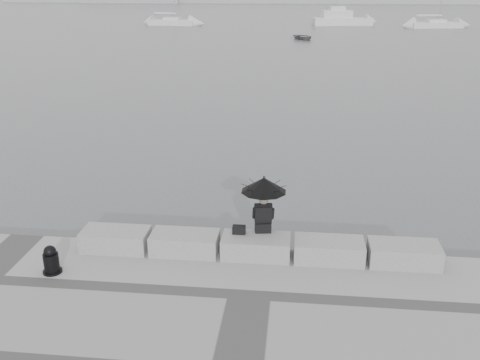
# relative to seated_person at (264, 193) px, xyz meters

# --- Properties ---
(ground) EXTENTS (360.00, 360.00, 0.00)m
(ground) POSITION_rel_seated_person_xyz_m (-0.14, 0.09, -1.98)
(ground) COLOR #4F5154
(ground) RESTS_ON ground
(stone_block_far_left) EXTENTS (1.60, 0.80, 0.50)m
(stone_block_far_left) POSITION_rel_seated_person_xyz_m (-3.54, -0.36, -1.23)
(stone_block_far_left) COLOR gray
(stone_block_far_left) RESTS_ON promenade
(stone_block_left) EXTENTS (1.60, 0.80, 0.50)m
(stone_block_left) POSITION_rel_seated_person_xyz_m (-1.84, -0.36, -1.23)
(stone_block_left) COLOR gray
(stone_block_left) RESTS_ON promenade
(stone_block_centre) EXTENTS (1.60, 0.80, 0.50)m
(stone_block_centre) POSITION_rel_seated_person_xyz_m (-0.14, -0.36, -1.23)
(stone_block_centre) COLOR gray
(stone_block_centre) RESTS_ON promenade
(stone_block_right) EXTENTS (1.60, 0.80, 0.50)m
(stone_block_right) POSITION_rel_seated_person_xyz_m (1.56, -0.36, -1.23)
(stone_block_right) COLOR gray
(stone_block_right) RESTS_ON promenade
(stone_block_far_right) EXTENTS (1.60, 0.80, 0.50)m
(stone_block_far_right) POSITION_rel_seated_person_xyz_m (3.26, -0.36, -1.23)
(stone_block_far_right) COLOR gray
(stone_block_far_right) RESTS_ON promenade
(seated_person) EXTENTS (1.08, 1.08, 1.39)m
(seated_person) POSITION_rel_seated_person_xyz_m (0.00, 0.00, 0.00)
(seated_person) COLOR black
(seated_person) RESTS_ON stone_block_centre
(bag) EXTENTS (0.30, 0.17, 0.20)m
(bag) POSITION_rel_seated_person_xyz_m (-0.56, -0.21, -0.89)
(bag) COLOR black
(bag) RESTS_ON stone_block_centre
(mooring_bollard) EXTENTS (0.42, 0.42, 0.67)m
(mooring_bollard) POSITION_rel_seated_person_xyz_m (-4.60, -1.61, -1.20)
(mooring_bollard) COLOR black
(mooring_bollard) RESTS_ON promenade
(distant_landmass) EXTENTS (180.00, 8.00, 2.80)m
(distant_landmass) POSITION_rel_seated_person_xyz_m (-8.28, 154.60, -1.09)
(distant_landmass) COLOR #A0A2A5
(distant_landmass) RESTS_ON ground
(sailboat_left) EXTENTS (7.28, 3.15, 12.90)m
(sailboat_left) POSITION_rel_seated_person_xyz_m (-18.81, 72.04, -1.45)
(sailboat_left) COLOR silver
(sailboat_left) RESTS_ON ground
(sailboat_right) EXTENTS (7.77, 3.85, 12.90)m
(sailboat_right) POSITION_rel_seated_person_xyz_m (20.29, 71.56, -1.46)
(sailboat_right) COLOR silver
(sailboat_right) RESTS_ON ground
(motor_cruiser) EXTENTS (9.26, 4.22, 4.50)m
(motor_cruiser) POSITION_rel_seated_person_xyz_m (7.15, 74.89, -1.09)
(motor_cruiser) COLOR silver
(motor_cruiser) RESTS_ON ground
(dinghy) EXTENTS (3.63, 3.12, 0.58)m
(dinghy) POSITION_rel_seated_person_xyz_m (1.16, 53.46, -1.70)
(dinghy) COLOR gray
(dinghy) RESTS_ON ground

